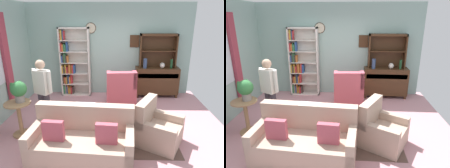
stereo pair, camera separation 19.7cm
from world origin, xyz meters
TOP-DOWN VIEW (x-y plane):
  - ground_plane at (0.00, 0.00)m, footprint 5.40×4.60m
  - wall_back at (-0.00, 2.13)m, footprint 5.00×0.09m
  - area_rug at (0.20, -0.30)m, footprint 2.44×1.76m
  - bookshelf at (-1.15, 1.94)m, footprint 0.90×0.30m
  - sideboard at (1.45, 1.86)m, footprint 1.30×0.45m
  - sideboard_hutch at (1.45, 1.97)m, footprint 1.10×0.26m
  - vase_tall at (1.06, 1.78)m, footprint 0.11×0.11m
  - vase_round at (1.58, 1.79)m, footprint 0.15×0.15m
  - bottle_wine at (1.84, 1.77)m, footprint 0.07×0.07m
  - couch_floral at (-0.39, -1.07)m, footprint 1.86×0.98m
  - armchair_floral at (1.01, -0.64)m, footprint 1.05×1.03m
  - wingback_chair at (0.33, 1.05)m, footprint 0.83×0.85m
  - plant_stand at (-1.82, -0.41)m, footprint 0.52×0.52m
  - potted_plant_large at (-1.78, -0.37)m, footprint 0.32×0.32m
  - person_reading at (-1.40, -0.07)m, footprint 0.50×0.33m
  - coffee_table at (-0.40, -0.19)m, footprint 0.80×0.50m
  - book_stack at (-0.29, -0.26)m, footprint 0.19×0.15m

SIDE VIEW (x-z plane):
  - ground_plane at x=0.00m, z-range -0.02..0.00m
  - area_rug at x=0.20m, z-range 0.00..0.01m
  - armchair_floral at x=1.01m, z-range -0.15..0.73m
  - couch_floral at x=-0.39m, z-range -0.14..0.76m
  - coffee_table at x=-0.40m, z-range 0.14..0.56m
  - wingback_chair at x=0.33m, z-range -0.14..0.91m
  - plant_stand at x=-1.82m, z-range 0.08..0.83m
  - book_stack at x=-0.29m, z-range 0.42..0.50m
  - sideboard at x=1.45m, z-range 0.05..0.97m
  - person_reading at x=-1.40m, z-range 0.13..1.69m
  - bookshelf at x=-1.15m, z-range -0.05..2.05m
  - potted_plant_large at x=-1.78m, z-range 0.78..1.22m
  - vase_round at x=1.58m, z-range 0.92..1.09m
  - bottle_wine at x=1.84m, z-range 0.92..1.20m
  - vase_tall at x=1.06m, z-range 0.92..1.21m
  - wall_back at x=0.00m, z-range 0.00..2.80m
  - sideboard_hutch at x=1.45m, z-range 1.06..2.06m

